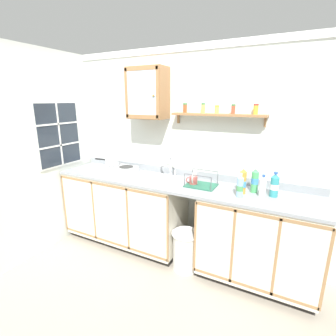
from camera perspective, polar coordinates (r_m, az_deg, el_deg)
The scene contains 21 objects.
floor at distance 3.06m, azimuth -1.09°, elevation -22.05°, with size 6.08×6.08×0.00m, color #9E9384.
back_wall at distance 3.05m, azimuth 4.19°, elevation 3.38°, with size 3.68×0.07×2.45m.
side_wall_left at distance 3.35m, azimuth -28.32°, elevation 2.49°, with size 0.05×3.38×2.45m, color silver.
lower_cabinet_run at distance 3.38m, azimuth -9.84°, elevation -9.23°, with size 1.60×0.59×0.93m.
lower_cabinet_run_right at distance 2.81m, azimuth 19.83°, elevation -15.39°, with size 1.17×0.59×0.93m.
countertop at distance 2.85m, azimuth 1.58°, elevation -3.51°, with size 3.04×0.61×0.03m, color gray.
backsplash at distance 3.07m, azimuth 3.85°, elevation -1.04°, with size 3.04×0.02×0.08m, color gray.
sink at distance 2.96m, azimuth -1.46°, elevation -2.70°, with size 0.53×0.40×0.46m.
hot_plate_stove at distance 3.27m, azimuth -11.20°, elevation -0.25°, with size 0.45×0.27×0.08m.
saucepan at distance 3.34m, azimuth -12.61°, elevation 1.42°, with size 0.36×0.19×0.07m.
bottle_detergent_teal_0 at distance 2.60m, azimuth 23.14°, elevation -3.70°, with size 0.08×0.08×0.25m.
bottle_opaque_white_1 at distance 2.55m, azimuth 20.80°, elevation -4.08°, with size 0.06×0.06×0.22m.
bottle_juice_amber_2 at distance 2.58m, azimuth 16.70°, elevation -3.02°, with size 0.07×0.07×0.27m.
bottle_water_blue_3 at distance 2.48m, azimuth 16.11°, elevation -4.06°, with size 0.06×0.06×0.23m.
bottle_soda_green_4 at distance 2.65m, azimuth 19.22°, elevation -2.75°, with size 0.07×0.07×0.26m.
dish_rack at distance 2.73m, azimuth 7.34°, elevation -3.56°, with size 0.32×0.25×0.16m.
mug at distance 2.75m, azimuth 5.74°, elevation -2.86°, with size 0.13×0.09×0.10m.
wall_cabinet at distance 3.04m, azimuth -4.68°, elevation 16.64°, with size 0.46×0.29×0.58m.
spice_shelf at distance 2.76m, azimuth 11.26°, elevation 12.07°, with size 1.02×0.14×0.23m.
window at distance 3.50m, azimuth -23.67°, elevation 7.01°, with size 0.03×0.65×0.82m.
trash_bin at distance 2.95m, azimuth 4.03°, elevation -18.12°, with size 0.32×0.32×0.45m.
Camera 1 is at (1.17, -2.14, 1.86)m, focal length 26.69 mm.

